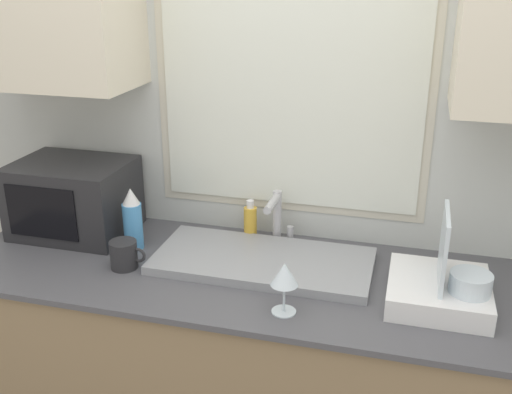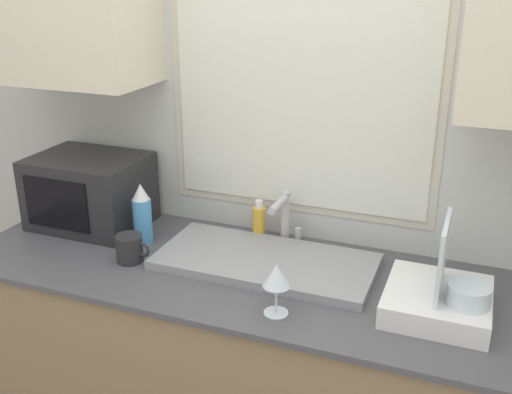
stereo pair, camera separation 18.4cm
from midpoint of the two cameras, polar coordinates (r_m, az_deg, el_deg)
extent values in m
cube|color=#8C7251|center=(2.24, 3.42, -17.94)|extent=(2.08, 0.65, 0.90)
cube|color=#4C4C51|center=(1.99, 3.71, -7.65)|extent=(2.11, 0.68, 0.02)
cube|color=silver|center=(2.16, 6.87, 5.92)|extent=(6.00, 0.06, 2.60)
cube|color=beige|center=(2.08, 6.91, 11.31)|extent=(0.98, 0.01, 0.99)
cube|color=white|center=(2.08, 6.88, 11.30)|extent=(0.92, 0.01, 0.93)
cube|color=gray|center=(2.03, 3.53, -6.20)|extent=(0.73, 0.35, 0.03)
cylinder|color=#B7B7BC|center=(2.17, 5.25, -1.96)|extent=(0.03, 0.03, 0.19)
cylinder|color=#B7B7BC|center=(2.07, 4.73, -0.70)|extent=(0.03, 0.15, 0.03)
cylinder|color=#B7B7BC|center=(2.19, 6.45, -3.74)|extent=(0.02, 0.02, 0.06)
cube|color=#232326|center=(2.36, -13.37, 0.53)|extent=(0.42, 0.32, 0.27)
cube|color=black|center=(2.26, -16.32, -0.73)|extent=(0.27, 0.01, 0.19)
cube|color=white|center=(1.87, 19.65, -9.42)|extent=(0.30, 0.31, 0.07)
cube|color=silver|center=(1.80, 20.22, -5.43)|extent=(0.01, 0.22, 0.22)
cylinder|color=silver|center=(1.80, 22.44, -8.68)|extent=(0.12, 0.12, 0.06)
cylinder|color=#4C99D8|center=(2.18, -8.39, -2.32)|extent=(0.07, 0.07, 0.17)
cone|color=silver|center=(2.14, -8.55, 0.46)|extent=(0.06, 0.06, 0.06)
cylinder|color=gold|center=(2.20, 2.68, -2.56)|extent=(0.05, 0.05, 0.12)
cylinder|color=white|center=(2.17, 2.71, -0.73)|extent=(0.03, 0.03, 0.03)
cylinder|color=#262628|center=(2.07, -9.48, -4.91)|extent=(0.09, 0.09, 0.10)
torus|color=#262628|center=(2.04, -8.19, -5.05)|extent=(0.05, 0.01, 0.05)
cylinder|color=silver|center=(1.78, 4.94, -11.02)|extent=(0.07, 0.07, 0.00)
cylinder|color=silver|center=(1.75, 4.99, -9.75)|extent=(0.01, 0.01, 0.09)
cone|color=silver|center=(1.71, 5.07, -7.51)|extent=(0.08, 0.08, 0.07)
camera|label=1|loc=(0.09, -87.14, 1.11)|focal=42.00mm
camera|label=2|loc=(0.09, 92.86, -1.11)|focal=42.00mm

